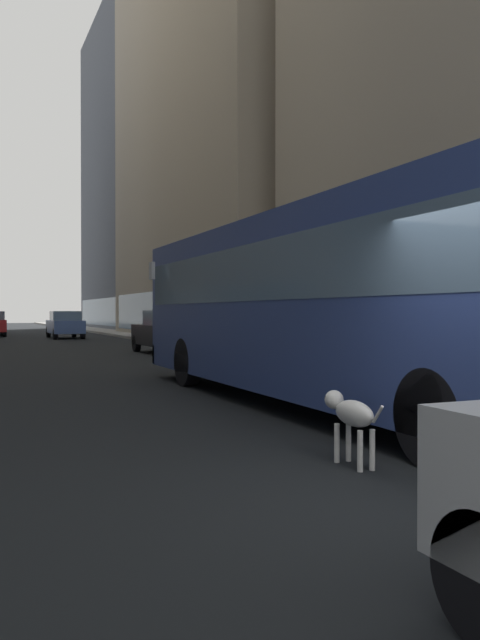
# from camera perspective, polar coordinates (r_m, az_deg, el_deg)

# --- Properties ---
(ground_plane) EXTENTS (120.00, 120.00, 0.00)m
(ground_plane) POSITION_cam_1_polar(r_m,az_deg,el_deg) (39.48, -17.11, -1.59)
(ground_plane) COLOR black
(sidewalk_right) EXTENTS (2.40, 110.00, 0.15)m
(sidewalk_right) POSITION_cam_1_polar(r_m,az_deg,el_deg) (40.48, -9.05, -1.41)
(sidewalk_right) COLOR gray
(sidewalk_right) RESTS_ON ground
(building_right_mid) EXTENTS (11.65, 23.53, 34.76)m
(building_right_mid) POSITION_cam_1_polar(r_m,az_deg,el_deg) (42.46, 0.89, 22.57)
(building_right_mid) COLOR #A0937F
(building_right_mid) RESTS_ON ground
(building_right_far) EXTENTS (10.11, 18.22, 29.00)m
(building_right_far) POSITION_cam_1_polar(r_m,az_deg,el_deg) (62.59, -7.99, 12.61)
(building_right_far) COLOR #4C515B
(building_right_far) RESTS_ON ground
(transit_bus) EXTENTS (2.78, 11.53, 3.05)m
(transit_bus) POSITION_cam_1_polar(r_m,az_deg,el_deg) (10.60, 7.23, 1.96)
(transit_bus) COLOR #33478C
(transit_bus) RESTS_ON ground
(car_black_suv) EXTENTS (1.90, 4.69, 1.62)m
(car_black_suv) POSITION_cam_1_polar(r_m,az_deg,el_deg) (23.76, -6.12, -1.05)
(car_black_suv) COLOR black
(car_black_suv) RESTS_ON ground
(car_blue_hatchback) EXTENTS (1.77, 4.18, 1.62)m
(car_blue_hatchback) POSITION_cam_1_polar(r_m,az_deg,el_deg) (39.47, -15.36, -0.39)
(car_blue_hatchback) COLOR #4C6BB7
(car_blue_hatchback) RESTS_ON ground
(dalmatian_dog) EXTENTS (0.22, 0.96, 0.72)m
(dalmatian_dog) POSITION_cam_1_polar(r_m,az_deg,el_deg) (6.59, 9.84, -8.29)
(dalmatian_dog) COLOR white
(dalmatian_dog) RESTS_ON ground
(pedestrian_with_handbag) EXTENTS (0.45, 0.34, 1.69)m
(pedestrian_with_handbag) POSITION_cam_1_polar(r_m,az_deg,el_deg) (16.89, 14.60, -1.13)
(pedestrian_with_handbag) COLOR #1E1E2D
(pedestrian_with_handbag) RESTS_ON sidewalk_right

